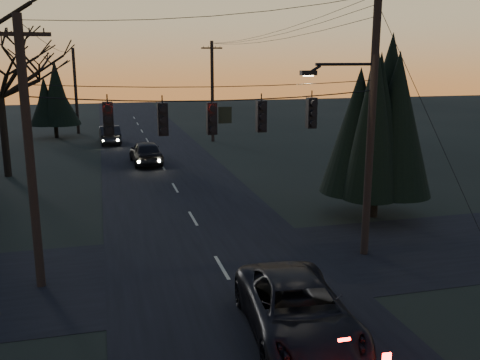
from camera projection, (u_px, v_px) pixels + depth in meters
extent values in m
cube|color=black|center=(180.00, 197.00, 28.22)|extent=(8.00, 120.00, 0.02)
cube|color=black|center=(222.00, 268.00, 18.80)|extent=(60.00, 7.00, 0.02)
cylinder|color=black|center=(213.00, 93.00, 17.35)|extent=(11.50, 0.04, 0.04)
cylinder|color=black|center=(374.00, 200.00, 24.61)|extent=(0.36, 0.36, 1.60)
cone|color=black|center=(379.00, 118.00, 23.75)|extent=(4.05, 4.05, 6.72)
cylinder|color=black|center=(5.00, 138.00, 32.54)|extent=(0.44, 0.44, 4.84)
cylinder|color=black|center=(56.00, 129.00, 48.45)|extent=(0.36, 0.36, 1.60)
cone|color=black|center=(54.00, 97.00, 47.81)|extent=(3.50, 3.50, 4.85)
imported|color=black|center=(297.00, 311.00, 13.99)|extent=(2.99, 5.74, 1.55)
imported|color=black|center=(146.00, 153.00, 36.60)|extent=(2.16, 4.83, 1.61)
imported|color=black|center=(110.00, 135.00, 45.25)|extent=(1.82, 4.65, 1.51)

